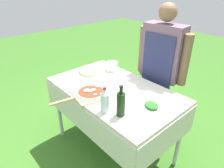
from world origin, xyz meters
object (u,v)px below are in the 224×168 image
at_px(herb_container, 151,106).
at_px(plate_stack, 91,71).
at_px(prep_table, 114,96).
at_px(oil_bottle, 121,104).
at_px(water_bottle, 105,100).
at_px(pizza_on_peel, 89,93).
at_px(mixing_tub, 112,66).
at_px(person_cook, 161,66).

relative_size(herb_container, plate_stack, 0.73).
relative_size(prep_table, oil_bottle, 5.01).
height_order(water_bottle, herb_container, water_bottle).
bearing_deg(prep_table, pizza_on_peel, -106.55).
xyz_separation_m(oil_bottle, mixing_tub, (-0.70, 0.54, -0.06)).
bearing_deg(pizza_on_peel, oil_bottle, 10.96).
bearing_deg(prep_table, mixing_tub, 140.44).
xyz_separation_m(person_cook, plate_stack, (-0.59, -0.52, -0.10)).
relative_size(prep_table, mixing_tub, 9.90).
height_order(person_cook, herb_container, person_cook).
xyz_separation_m(pizza_on_peel, water_bottle, (0.31, -0.06, 0.09)).
bearing_deg(person_cook, plate_stack, 35.34).
bearing_deg(oil_bottle, person_cook, 105.28).
height_order(prep_table, oil_bottle, oil_bottle).
xyz_separation_m(pizza_on_peel, mixing_tub, (-0.28, 0.53, 0.04)).
height_order(mixing_tub, plate_stack, mixing_tub).
bearing_deg(plate_stack, water_bottle, -27.81).
bearing_deg(pizza_on_peel, mixing_tub, 128.66).
bearing_deg(water_bottle, mixing_tub, 134.24).
relative_size(oil_bottle, herb_container, 1.37).
distance_m(water_bottle, plate_stack, 0.79).
distance_m(prep_table, oil_bottle, 0.47).
height_order(pizza_on_peel, mixing_tub, mixing_tub).
bearing_deg(mixing_tub, pizza_on_peel, -62.58).
distance_m(pizza_on_peel, water_bottle, 0.33).
xyz_separation_m(pizza_on_peel, herb_container, (0.53, 0.26, 0.00)).
xyz_separation_m(person_cook, oil_bottle, (0.23, -0.83, -0.02)).
relative_size(prep_table, person_cook, 0.85).
distance_m(person_cook, plate_stack, 0.80).
xyz_separation_m(prep_table, oil_bottle, (0.35, -0.25, 0.19)).
bearing_deg(pizza_on_peel, water_bottle, -0.63).
bearing_deg(mixing_tub, person_cook, 31.19).
xyz_separation_m(water_bottle, plate_stack, (-0.70, 0.37, -0.09)).
bearing_deg(person_cook, prep_table, 71.70).
bearing_deg(plate_stack, mixing_tub, 63.09).
bearing_deg(person_cook, mixing_tub, 25.42).
height_order(oil_bottle, plate_stack, oil_bottle).
bearing_deg(pizza_on_peel, prep_table, 84.69).
bearing_deg(mixing_tub, water_bottle, -45.76).
height_order(water_bottle, mixing_tub, water_bottle).
height_order(pizza_on_peel, herb_container, pizza_on_peel).
distance_m(pizza_on_peel, mixing_tub, 0.60).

